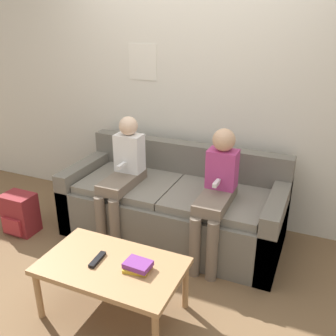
{
  "coord_description": "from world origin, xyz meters",
  "views": [
    {
      "loc": [
        1.17,
        -2.26,
        1.94
      ],
      "look_at": [
        0.0,
        0.4,
        0.72
      ],
      "focal_mm": 40.0,
      "sensor_mm": 36.0,
      "label": 1
    }
  ],
  "objects_px": {
    "couch": "(174,207)",
    "person_left": "(122,174)",
    "person_right": "(216,190)",
    "coffee_table": "(112,269)",
    "backpack": "(20,214)",
    "tv_remote": "(97,259)"
  },
  "relations": [
    {
      "from": "couch",
      "to": "person_left",
      "type": "height_order",
      "value": "person_left"
    },
    {
      "from": "couch",
      "to": "person_right",
      "type": "height_order",
      "value": "person_right"
    },
    {
      "from": "coffee_table",
      "to": "couch",
      "type": "bearing_deg",
      "value": 90.52
    },
    {
      "from": "backpack",
      "to": "coffee_table",
      "type": "bearing_deg",
      "value": -21.92
    },
    {
      "from": "couch",
      "to": "person_right",
      "type": "xyz_separation_m",
      "value": [
        0.45,
        -0.2,
        0.34
      ]
    },
    {
      "from": "couch",
      "to": "backpack",
      "type": "height_order",
      "value": "couch"
    },
    {
      "from": "person_left",
      "to": "tv_remote",
      "type": "xyz_separation_m",
      "value": [
        0.31,
        -0.89,
        -0.21
      ]
    },
    {
      "from": "person_left",
      "to": "couch",
      "type": "bearing_deg",
      "value": 26.01
    },
    {
      "from": "coffee_table",
      "to": "person_right",
      "type": "bearing_deg",
      "value": 63.63
    },
    {
      "from": "person_right",
      "to": "tv_remote",
      "type": "distance_m",
      "value": 1.07
    },
    {
      "from": "person_left",
      "to": "backpack",
      "type": "relative_size",
      "value": 2.87
    },
    {
      "from": "couch",
      "to": "tv_remote",
      "type": "distance_m",
      "value": 1.1
    },
    {
      "from": "person_left",
      "to": "backpack",
      "type": "bearing_deg",
      "value": -159.77
    },
    {
      "from": "couch",
      "to": "coffee_table",
      "type": "relative_size",
      "value": 2.06
    },
    {
      "from": "person_left",
      "to": "person_right",
      "type": "relative_size",
      "value": 1.0
    },
    {
      "from": "coffee_table",
      "to": "tv_remote",
      "type": "bearing_deg",
      "value": -175.04
    },
    {
      "from": "couch",
      "to": "person_right",
      "type": "relative_size",
      "value": 1.78
    },
    {
      "from": "coffee_table",
      "to": "backpack",
      "type": "relative_size",
      "value": 2.46
    },
    {
      "from": "person_left",
      "to": "backpack",
      "type": "distance_m",
      "value": 1.08
    },
    {
      "from": "couch",
      "to": "person_left",
      "type": "bearing_deg",
      "value": -153.99
    },
    {
      "from": "backpack",
      "to": "person_right",
      "type": "bearing_deg",
      "value": 10.93
    },
    {
      "from": "person_right",
      "to": "backpack",
      "type": "bearing_deg",
      "value": -169.07
    }
  ]
}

